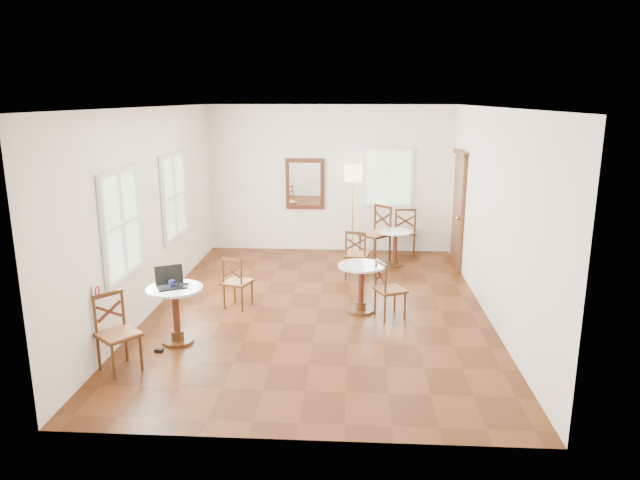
# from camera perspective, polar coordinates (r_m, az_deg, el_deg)

# --- Properties ---
(ground) EXTENTS (7.00, 7.00, 0.00)m
(ground) POSITION_cam_1_polar(r_m,az_deg,el_deg) (8.87, -0.12, -6.75)
(ground) COLOR #56270E
(ground) RESTS_ON ground
(room_shell) EXTENTS (5.02, 7.02, 3.01)m
(room_shell) POSITION_cam_1_polar(r_m,az_deg,el_deg) (8.67, -0.41, 5.68)
(room_shell) COLOR white
(room_shell) RESTS_ON ground
(cafe_table_near) EXTENTS (0.72, 0.72, 0.76)m
(cafe_table_near) POSITION_cam_1_polar(r_m,az_deg,el_deg) (7.75, -14.08, -6.62)
(cafe_table_near) COLOR #462711
(cafe_table_near) RESTS_ON ground
(cafe_table_mid) EXTENTS (0.70, 0.70, 0.74)m
(cafe_table_mid) POSITION_cam_1_polar(r_m,az_deg,el_deg) (8.59, 4.08, -4.26)
(cafe_table_mid) COLOR #462711
(cafe_table_mid) RESTS_ON ground
(cafe_table_back) EXTENTS (0.64, 0.64, 0.68)m
(cafe_table_back) POSITION_cam_1_polar(r_m,az_deg,el_deg) (11.04, 7.44, -0.42)
(cafe_table_back) COLOR #462711
(cafe_table_back) RESTS_ON ground
(chair_near_a) EXTENTS (0.48, 0.48, 0.82)m
(chair_near_a) POSITION_cam_1_polar(r_m,az_deg,el_deg) (8.86, -8.22, -4.13)
(chair_near_a) COLOR #462711
(chair_near_a) RESTS_ON ground
(chair_near_b) EXTENTS (0.60, 0.60, 0.93)m
(chair_near_b) POSITION_cam_1_polar(r_m,az_deg,el_deg) (7.21, -19.45, -8.67)
(chair_near_b) COLOR #462711
(chair_near_b) RESTS_ON ground
(chair_mid_a) EXTENTS (0.47, 0.47, 0.88)m
(chair_mid_a) POSITION_cam_1_polar(r_m,az_deg,el_deg) (10.20, 3.65, -1.41)
(chair_mid_a) COLOR #462711
(chair_mid_a) RESTS_ON ground
(chair_mid_b) EXTENTS (0.52, 0.52, 0.86)m
(chair_mid_b) POSITION_cam_1_polar(r_m,az_deg,el_deg) (8.45, 6.84, -4.86)
(chair_mid_b) COLOR #462711
(chair_mid_b) RESTS_ON ground
(chair_back_a) EXTENTS (0.51, 0.51, 1.00)m
(chair_back_a) POSITION_cam_1_polar(r_m,az_deg,el_deg) (11.79, 8.43, 0.87)
(chair_back_a) COLOR #462711
(chair_back_a) RESTS_ON ground
(chair_back_b) EXTENTS (0.71, 0.71, 1.10)m
(chair_back_b) POSITION_cam_1_polar(r_m,az_deg,el_deg) (11.32, 5.58, 0.66)
(chair_back_b) COLOR #462711
(chair_back_b) RESTS_ON ground
(floor_lamp) EXTENTS (0.36, 0.36, 1.83)m
(floor_lamp) POSITION_cam_1_polar(r_m,az_deg,el_deg) (11.54, 3.29, 6.02)
(floor_lamp) COLOR #BF8C3F
(floor_lamp) RESTS_ON ground
(laptop) EXTENTS (0.46, 0.43, 0.26)m
(laptop) POSITION_cam_1_polar(r_m,az_deg,el_deg) (7.70, -14.59, -4.01)
(laptop) COLOR black
(laptop) RESTS_ON cafe_table_near
(mouse) EXTENTS (0.11, 0.09, 0.04)m
(mouse) POSITION_cam_1_polar(r_m,az_deg,el_deg) (7.71, -13.13, -4.25)
(mouse) COLOR black
(mouse) RESTS_ON cafe_table_near
(navy_mug) EXTENTS (0.13, 0.08, 0.10)m
(navy_mug) POSITION_cam_1_polar(r_m,az_deg,el_deg) (7.63, -14.40, -4.25)
(navy_mug) COLOR #101536
(navy_mug) RESTS_ON cafe_table_near
(water_glass) EXTENTS (0.06, 0.06, 0.10)m
(water_glass) POSITION_cam_1_polar(r_m,az_deg,el_deg) (7.53, -12.74, -4.39)
(water_glass) COLOR white
(water_glass) RESTS_ON cafe_table_near
(power_adapter) EXTENTS (0.11, 0.06, 0.04)m
(power_adapter) POSITION_cam_1_polar(r_m,az_deg,el_deg) (7.69, -15.66, -10.48)
(power_adapter) COLOR black
(power_adapter) RESTS_ON ground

